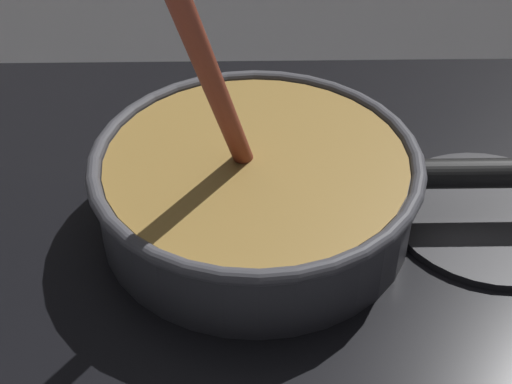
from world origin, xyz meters
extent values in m
cube|color=black|center=(0.07, 0.19, 0.01)|extent=(0.56, 0.48, 0.01)
torus|color=#592D0C|center=(0.07, 0.19, 0.02)|extent=(0.16, 0.16, 0.01)
cylinder|color=#262628|center=(0.25, 0.19, 0.01)|extent=(0.15, 0.15, 0.01)
cylinder|color=#38383D|center=(0.07, 0.19, 0.04)|extent=(0.23, 0.23, 0.06)
cylinder|color=olive|center=(0.07, 0.19, 0.04)|extent=(0.22, 0.22, 0.05)
torus|color=#38383D|center=(0.07, 0.19, 0.07)|extent=(0.24, 0.24, 0.01)
cylinder|color=#EDD88C|center=(0.01, 0.21, 0.06)|extent=(0.03, 0.03, 0.01)
cylinder|color=#E5CC7A|center=(0.09, 0.21, 0.06)|extent=(0.03, 0.03, 0.01)
cylinder|color=#E5CC7A|center=(0.04, 0.24, 0.06)|extent=(0.03, 0.03, 0.01)
cylinder|color=#E5CC7A|center=(0.03, 0.16, 0.06)|extent=(0.04, 0.04, 0.01)
cylinder|color=#E5CC7A|center=(0.12, 0.24, 0.06)|extent=(0.03, 0.03, 0.01)
cylinder|color=#EDD88C|center=(0.09, 0.16, 0.06)|extent=(0.03, 0.03, 0.01)
cylinder|color=#E5CC7A|center=(0.16, 0.20, 0.06)|extent=(0.03, 0.03, 0.01)
cylinder|color=#E5CC7A|center=(-0.01, 0.18, 0.06)|extent=(0.03, 0.03, 0.01)
cylinder|color=maroon|center=(0.04, 0.15, 0.18)|extent=(0.07, 0.12, 0.25)
cube|color=brown|center=(0.07, 0.20, 0.05)|extent=(0.05, 0.05, 0.01)
camera|label=1|loc=(0.07, -0.23, 0.39)|focal=53.04mm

